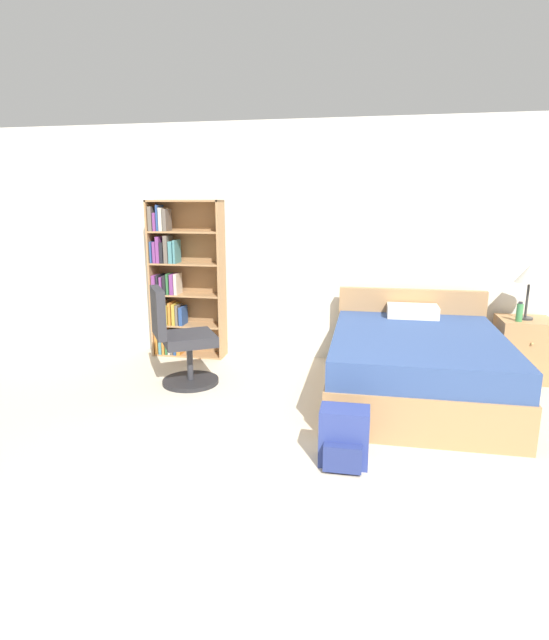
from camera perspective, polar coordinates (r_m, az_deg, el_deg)
ground_plane at (r=2.90m, az=3.45°, el=-23.72°), size 14.00×14.00×0.00m
wall_back at (r=5.55m, az=7.98°, el=8.56°), size 9.00×0.06×2.60m
bookshelf at (r=5.81m, az=-10.91°, el=4.30°), size 0.83×0.28×1.77m
bed at (r=4.72m, az=15.82°, el=-4.90°), size 1.50×1.91×0.86m
office_chair at (r=4.90m, az=-10.73°, el=-2.43°), size 0.72×0.69×0.97m
nightstand at (r=5.62m, az=26.53°, el=-2.97°), size 0.51×0.50×0.62m
table_lamp at (r=5.47m, az=27.17°, el=4.61°), size 0.28×0.28×0.55m
water_bottle at (r=5.39m, az=26.21°, el=0.82°), size 0.06×0.06×0.19m
backpack_blue at (r=3.50m, az=7.94°, el=-13.22°), size 0.33×0.29×0.40m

